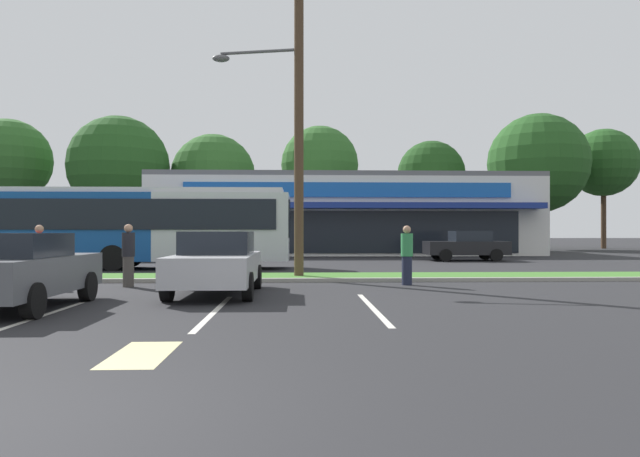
{
  "coord_description": "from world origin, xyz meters",
  "views": [
    {
      "loc": [
        2.08,
        -4.4,
        1.54
      ],
      "look_at": [
        2.93,
        18.1,
        1.64
      ],
      "focal_mm": 32.12,
      "sensor_mm": 36.0,
      "label": 1
    }
  ],
  "objects_px": {
    "car_1": "(467,246)",
    "car_5": "(17,270)",
    "car_2": "(132,246)",
    "pedestrian_far": "(128,255)",
    "pedestrian_by_pole": "(407,255)",
    "city_bus": "(145,225)",
    "utility_pole": "(295,109)",
    "car_0": "(217,262)",
    "pedestrian_mid": "(39,256)"
  },
  "relations": [
    {
      "from": "utility_pole",
      "to": "pedestrian_by_pole",
      "type": "xyz_separation_m",
      "value": [
        3.21,
        -2.07,
        -4.59
      ]
    },
    {
      "from": "utility_pole",
      "to": "pedestrian_far",
      "type": "xyz_separation_m",
      "value": [
        -4.55,
        -2.35,
        -4.57
      ]
    },
    {
      "from": "utility_pole",
      "to": "car_5",
      "type": "distance_m",
      "value": 9.89
    },
    {
      "from": "car_5",
      "to": "utility_pole",
      "type": "bearing_deg",
      "value": -38.14
    },
    {
      "from": "car_1",
      "to": "pedestrian_by_pole",
      "type": "bearing_deg",
      "value": 66.77
    },
    {
      "from": "car_1",
      "to": "pedestrian_mid",
      "type": "xyz_separation_m",
      "value": [
        -15.84,
        -13.3,
        0.07
      ]
    },
    {
      "from": "city_bus",
      "to": "pedestrian_mid",
      "type": "distance_m",
      "value": 7.61
    },
    {
      "from": "car_5",
      "to": "pedestrian_mid",
      "type": "distance_m",
      "value": 4.88
    },
    {
      "from": "car_1",
      "to": "car_0",
      "type": "bearing_deg",
      "value": 55.07
    },
    {
      "from": "car_0",
      "to": "pedestrian_mid",
      "type": "xyz_separation_m",
      "value": [
        -5.14,
        2.02,
        0.08
      ]
    },
    {
      "from": "city_bus",
      "to": "car_5",
      "type": "relative_size",
      "value": 2.83
    },
    {
      "from": "car_1",
      "to": "car_2",
      "type": "height_order",
      "value": "car_1"
    },
    {
      "from": "car_0",
      "to": "pedestrian_by_pole",
      "type": "relative_size",
      "value": 2.58
    },
    {
      "from": "car_5",
      "to": "pedestrian_far",
      "type": "xyz_separation_m",
      "value": [
        0.84,
        4.5,
        0.09
      ]
    },
    {
      "from": "utility_pole",
      "to": "pedestrian_far",
      "type": "relative_size",
      "value": 5.9
    },
    {
      "from": "city_bus",
      "to": "car_5",
      "type": "height_order",
      "value": "city_bus"
    },
    {
      "from": "car_0",
      "to": "car_1",
      "type": "bearing_deg",
      "value": 145.07
    },
    {
      "from": "car_0",
      "to": "car_1",
      "type": "distance_m",
      "value": 18.68
    },
    {
      "from": "car_2",
      "to": "pedestrian_mid",
      "type": "relative_size",
      "value": 2.49
    },
    {
      "from": "city_bus",
      "to": "pedestrian_far",
      "type": "height_order",
      "value": "city_bus"
    },
    {
      "from": "car_2",
      "to": "car_5",
      "type": "height_order",
      "value": "car_2"
    },
    {
      "from": "car_1",
      "to": "city_bus",
      "type": "bearing_deg",
      "value": 21.14
    },
    {
      "from": "car_0",
      "to": "pedestrian_far",
      "type": "height_order",
      "value": "pedestrian_far"
    },
    {
      "from": "utility_pole",
      "to": "pedestrian_mid",
      "type": "bearing_deg",
      "value": -162.15
    },
    {
      "from": "city_bus",
      "to": "pedestrian_far",
      "type": "relative_size",
      "value": 6.84
    },
    {
      "from": "city_bus",
      "to": "pedestrian_far",
      "type": "distance_m",
      "value": 7.82
    },
    {
      "from": "utility_pole",
      "to": "car_0",
      "type": "height_order",
      "value": "utility_pole"
    },
    {
      "from": "city_bus",
      "to": "car_0",
      "type": "distance_m",
      "value": 10.49
    },
    {
      "from": "utility_pole",
      "to": "pedestrian_mid",
      "type": "relative_size",
      "value": 5.97
    },
    {
      "from": "city_bus",
      "to": "car_5",
      "type": "bearing_deg",
      "value": -86.46
    },
    {
      "from": "car_0",
      "to": "car_1",
      "type": "xyz_separation_m",
      "value": [
        10.7,
        15.32,
        0.01
      ]
    },
    {
      "from": "car_2",
      "to": "pedestrian_far",
      "type": "relative_size",
      "value": 2.47
    },
    {
      "from": "utility_pole",
      "to": "pedestrian_mid",
      "type": "xyz_separation_m",
      "value": [
        -7.0,
        -2.25,
        -4.58
      ]
    },
    {
      "from": "utility_pole",
      "to": "pedestrian_by_pole",
      "type": "distance_m",
      "value": 5.97
    },
    {
      "from": "car_1",
      "to": "car_5",
      "type": "distance_m",
      "value": 22.86
    },
    {
      "from": "car_0",
      "to": "car_2",
      "type": "bearing_deg",
      "value": -157.21
    },
    {
      "from": "car_0",
      "to": "car_5",
      "type": "relative_size",
      "value": 1.05
    },
    {
      "from": "pedestrian_far",
      "to": "car_5",
      "type": "bearing_deg",
      "value": -101.97
    },
    {
      "from": "city_bus",
      "to": "pedestrian_mid",
      "type": "xyz_separation_m",
      "value": [
        -0.86,
        -7.51,
        -0.91
      ]
    },
    {
      "from": "car_1",
      "to": "car_5",
      "type": "relative_size",
      "value": 1.0
    },
    {
      "from": "pedestrian_by_pole",
      "to": "car_1",
      "type": "bearing_deg",
      "value": 69.23
    },
    {
      "from": "utility_pole",
      "to": "car_2",
      "type": "height_order",
      "value": "utility_pole"
    },
    {
      "from": "pedestrian_far",
      "to": "car_1",
      "type": "bearing_deg",
      "value": 43.56
    },
    {
      "from": "pedestrian_by_pole",
      "to": "pedestrian_mid",
      "type": "xyz_separation_m",
      "value": [
        -10.21,
        -0.18,
        0.01
      ]
    },
    {
      "from": "city_bus",
      "to": "car_2",
      "type": "relative_size",
      "value": 2.77
    },
    {
      "from": "utility_pole",
      "to": "city_bus",
      "type": "distance_m",
      "value": 8.87
    },
    {
      "from": "city_bus",
      "to": "car_1",
      "type": "height_order",
      "value": "city_bus"
    },
    {
      "from": "utility_pole",
      "to": "pedestrian_far",
      "type": "bearing_deg",
      "value": -152.64
    },
    {
      "from": "city_bus",
      "to": "pedestrian_far",
      "type": "bearing_deg",
      "value": -78.22
    },
    {
      "from": "utility_pole",
      "to": "car_1",
      "type": "xyz_separation_m",
      "value": [
        8.84,
        11.04,
        -4.66
      ]
    }
  ]
}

